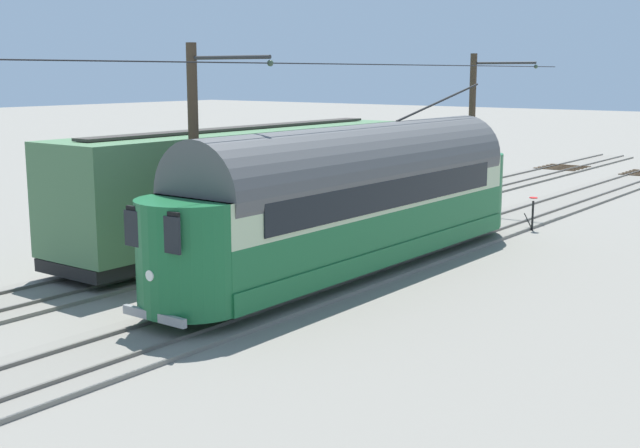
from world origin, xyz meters
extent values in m
plane|color=gray|center=(0.00, 0.00, 0.00)|extent=(220.00, 220.00, 0.00)
cube|color=slate|center=(-2.51, 0.00, 0.05)|extent=(2.80, 80.00, 0.10)
cube|color=#59544C|center=(-1.80, 0.00, 0.14)|extent=(0.07, 80.00, 0.08)
cube|color=#59544C|center=(-3.23, 0.00, 0.14)|extent=(0.07, 80.00, 0.08)
cube|color=slate|center=(2.51, 0.00, 0.05)|extent=(2.80, 80.00, 0.10)
cube|color=#59544C|center=(3.23, 0.00, 0.14)|extent=(0.07, 80.00, 0.08)
cube|color=#59544C|center=(1.80, 0.00, 0.14)|extent=(0.07, 80.00, 0.08)
cube|color=#382819|center=(2.51, -32.00, 0.11)|extent=(2.50, 0.24, 0.08)
cube|color=#382819|center=(2.51, -31.35, 0.11)|extent=(2.50, 0.24, 0.08)
cube|color=#382819|center=(2.51, -30.70, 0.11)|extent=(2.50, 0.24, 0.08)
cube|color=#382819|center=(2.51, -30.05, 0.11)|extent=(2.50, 0.24, 0.08)
cube|color=#382819|center=(2.51, -29.40, 0.11)|extent=(2.50, 0.24, 0.08)
cube|color=#196033|center=(-2.51, -1.68, 0.71)|extent=(2.65, 13.39, 0.55)
cube|color=#196033|center=(-2.51, -1.68, 1.46)|extent=(2.55, 13.39, 0.95)
cube|color=#B7C699|center=(-2.51, -1.68, 2.46)|extent=(2.55, 13.39, 1.05)
cylinder|color=#4C4C4C|center=(-2.51, -1.68, 2.98)|extent=(2.65, 13.12, 2.65)
cylinder|color=#196033|center=(-2.51, 4.97, 1.70)|extent=(2.55, 2.55, 2.55)
cylinder|color=#196033|center=(-2.51, -8.32, 1.70)|extent=(2.55, 2.55, 2.55)
cube|color=black|center=(-2.51, 6.10, 2.72)|extent=(1.63, 0.08, 0.36)
cube|color=black|center=(-2.51, 6.14, 2.41)|extent=(1.73, 0.06, 0.80)
cube|color=black|center=(-1.22, -1.68, 2.46)|extent=(0.04, 11.25, 0.80)
cube|color=black|center=(-3.81, -1.68, 2.46)|extent=(0.04, 11.25, 0.80)
cylinder|color=silver|center=(-2.51, 6.23, 1.46)|extent=(0.24, 0.06, 0.24)
cube|color=gray|center=(-2.51, 6.17, 0.53)|extent=(1.94, 0.12, 0.20)
cylinder|color=black|center=(-2.51, -6.33, 4.83)|extent=(0.07, 5.30, 1.12)
cylinder|color=black|center=(-1.80, 2.61, 0.56)|extent=(0.10, 0.76, 0.76)
cylinder|color=black|center=(-3.23, 2.61, 0.56)|extent=(0.10, 0.76, 0.76)
cylinder|color=black|center=(-1.80, -5.96, 0.56)|extent=(0.10, 0.76, 0.76)
cylinder|color=black|center=(-3.23, -5.96, 0.56)|extent=(0.10, 0.76, 0.76)
cube|color=#477047|center=(2.51, -2.25, 2.33)|extent=(2.90, 14.17, 3.20)
cube|color=#332D28|center=(2.51, -2.25, 3.99)|extent=(0.70, 12.75, 0.08)
cube|color=black|center=(2.51, -2.25, 0.53)|extent=(2.70, 14.17, 0.36)
cube|color=black|center=(3.99, -2.25, 2.07)|extent=(0.06, 2.20, 2.56)
cylinder|color=black|center=(3.23, 2.71, 0.60)|extent=(0.10, 0.84, 0.84)
cylinder|color=black|center=(1.80, 2.71, 0.60)|extent=(0.10, 0.84, 0.84)
cylinder|color=black|center=(3.23, -7.20, 0.60)|extent=(0.10, 0.84, 0.84)
cylinder|color=black|center=(1.80, -7.20, 0.60)|extent=(0.10, 0.84, 0.84)
cylinder|color=#423323|center=(0.22, -14.04, 3.27)|extent=(0.28, 0.28, 6.54)
cylinder|color=#2D2D2D|center=(-1.15, -14.04, 6.14)|extent=(2.73, 0.10, 0.10)
sphere|color=#334733|center=(-2.51, -14.04, 5.99)|extent=(0.16, 0.16, 0.16)
cylinder|color=#423323|center=(0.22, 2.17, 3.27)|extent=(0.28, 0.28, 6.54)
cylinder|color=#2D2D2D|center=(-1.15, 2.17, 6.14)|extent=(2.73, 0.10, 0.10)
sphere|color=#334733|center=(-2.51, 2.17, 5.99)|extent=(0.16, 0.16, 0.16)
cylinder|color=black|center=(-1.15, -14.04, 6.14)|extent=(2.73, 0.02, 0.02)
cylinder|color=black|center=(-3.95, -10.96, 0.55)|extent=(0.08, 0.08, 1.10)
cylinder|color=red|center=(-3.95, -10.96, 1.22)|extent=(0.30, 0.30, 0.03)
cylinder|color=#262626|center=(-3.77, -10.96, 0.35)|extent=(0.33, 0.04, 0.54)
cube|color=#B2A519|center=(2.51, -10.69, 0.40)|extent=(1.80, 0.60, 0.80)
camera|label=1|loc=(-15.96, 17.88, 5.78)|focal=46.61mm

